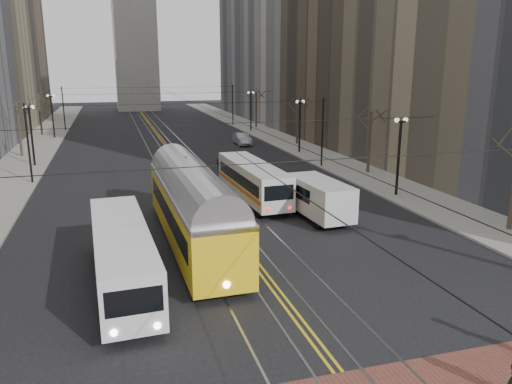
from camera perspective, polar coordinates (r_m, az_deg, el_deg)
ground at (r=17.75m, az=7.96°, el=-18.07°), size 260.00×260.00×0.00m
sidewalk_left at (r=59.97m, az=-24.35°, el=3.92°), size 5.00×140.00×0.15m
sidewalk_right at (r=63.10m, az=3.77°, el=5.60°), size 5.00×140.00×0.15m
streetcar_rails at (r=59.71m, az=-9.94°, el=4.87°), size 4.80×130.00×0.02m
centre_lines at (r=59.71m, az=-9.94°, el=4.87°), size 0.42×130.00×0.01m
building_right_mid at (r=68.04m, az=12.60°, el=20.23°), size 16.00×20.00×34.00m
building_right_far at (r=105.13m, az=1.57°, el=19.93°), size 16.00×20.00×40.00m
lamp_posts at (r=43.35m, az=-7.61°, el=5.24°), size 27.60×57.20×5.60m
street_trees at (r=49.72m, az=-8.78°, el=6.33°), size 31.68×53.28×5.60m
trolley_wires at (r=49.19m, az=-8.75°, el=7.40°), size 25.96×120.00×6.60m
transit_bus at (r=22.65m, az=-15.03°, el=-7.24°), size 2.75×10.93×2.71m
streetcar at (r=26.94m, az=-7.26°, el=-2.54°), size 3.04×14.82×3.48m
rear_bus at (r=35.80m, az=-0.39°, el=1.14°), size 2.70×10.54×2.73m
cargo_van at (r=31.58m, az=7.23°, el=-0.94°), size 2.58×5.85×2.53m
sedan_grey at (r=48.14m, az=-3.40°, el=3.70°), size 2.12×4.31×1.41m
sedan_silver at (r=61.98m, az=-1.60°, el=6.08°), size 1.59×4.43×1.45m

